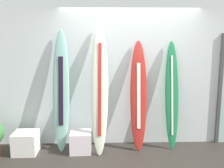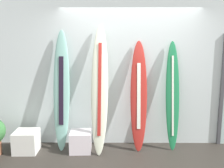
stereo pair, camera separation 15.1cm
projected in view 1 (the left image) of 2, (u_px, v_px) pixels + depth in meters
wall_back at (129, 69)px, 4.61m from camera, size 7.20×0.20×2.80m
surfboard_seafoam at (61, 91)px, 4.32m from camera, size 0.30×0.38×2.12m
surfboard_ivory at (100, 90)px, 4.24m from camera, size 0.32×0.57×2.21m
surfboard_crimson at (139, 97)px, 4.38m from camera, size 0.30×0.39×1.93m
surfboard_emerald at (172, 95)px, 4.42m from camera, size 0.26×0.33×1.92m
display_block_left at (26, 143)px, 4.28m from camera, size 0.41×0.41×0.37m
display_block_center at (81, 142)px, 4.33m from camera, size 0.38×0.38×0.36m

